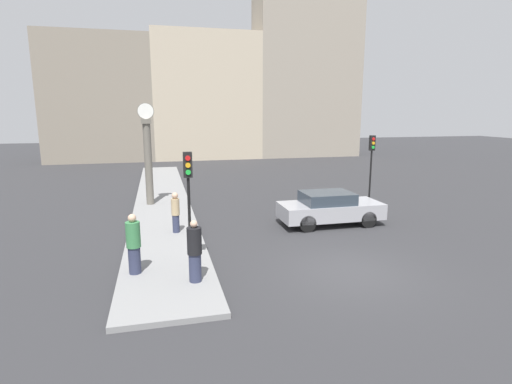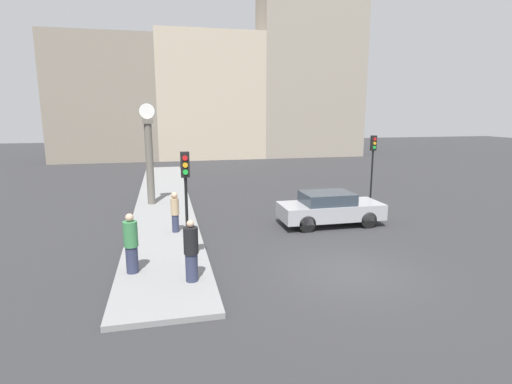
% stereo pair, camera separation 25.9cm
% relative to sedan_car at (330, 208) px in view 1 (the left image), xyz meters
% --- Properties ---
extents(ground_plane, '(120.00, 120.00, 0.00)m').
position_rel_sedan_car_xyz_m(ground_plane, '(-1.52, -5.05, -0.75)').
color(ground_plane, '#2D2D30').
extents(sidewalk_corner, '(2.82, 26.78, 0.15)m').
position_rel_sedan_car_xyz_m(sidewalk_corner, '(-7.07, 6.34, -0.67)').
color(sidewalk_corner, gray).
rests_on(sidewalk_corner, ground_plane).
extents(building_row, '(32.56, 5.00, 17.25)m').
position_rel_sedan_car_xyz_m(building_row, '(-0.24, 27.47, 6.52)').
color(building_row, gray).
rests_on(building_row, ground_plane).
extents(sedan_car, '(4.44, 1.84, 1.45)m').
position_rel_sedan_car_xyz_m(sedan_car, '(0.00, 0.00, 0.00)').
color(sedan_car, '#9E9EA3').
rests_on(sedan_car, ground_plane).
extents(traffic_light_near, '(0.26, 0.24, 3.55)m').
position_rel_sedan_car_xyz_m(traffic_light_near, '(-6.34, -3.81, 1.96)').
color(traffic_light_near, black).
rests_on(traffic_light_near, sidewalk_corner).
extents(traffic_light_far, '(0.26, 0.24, 3.71)m').
position_rel_sedan_car_xyz_m(traffic_light_far, '(3.36, 2.55, 1.91)').
color(traffic_light_far, black).
rests_on(traffic_light_far, ground_plane).
extents(street_clock, '(0.83, 0.50, 5.17)m').
position_rel_sedan_car_xyz_m(street_clock, '(-7.68, 5.31, 1.87)').
color(street_clock, '#666056').
rests_on(street_clock, sidewalk_corner).
extents(pedestrian_green_hoodie, '(0.42, 0.42, 1.81)m').
position_rel_sedan_car_xyz_m(pedestrian_green_hoodie, '(-7.99, -3.99, 0.30)').
color(pedestrian_green_hoodie, '#2D334C').
rests_on(pedestrian_green_hoodie, sidewalk_corner).
extents(pedestrian_tan_coat, '(0.32, 0.32, 1.62)m').
position_rel_sedan_car_xyz_m(pedestrian_tan_coat, '(-6.61, -0.08, 0.23)').
color(pedestrian_tan_coat, '#2D334C').
rests_on(pedestrian_tan_coat, sidewalk_corner).
extents(pedestrian_black_jacket, '(0.41, 0.41, 1.78)m').
position_rel_sedan_car_xyz_m(pedestrian_black_jacket, '(-6.31, -4.99, 0.29)').
color(pedestrian_black_jacket, '#2D334C').
rests_on(pedestrian_black_jacket, sidewalk_corner).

